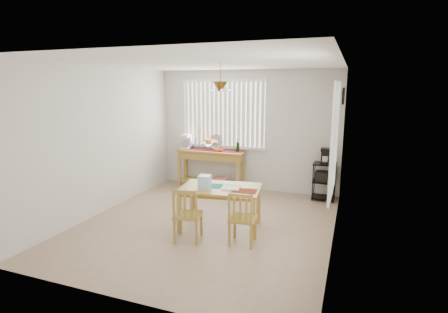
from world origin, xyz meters
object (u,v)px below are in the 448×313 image
at_px(dining_table, 220,192).
at_px(chair_right, 242,219).
at_px(wire_cart, 324,178).
at_px(cart_items, 326,156).
at_px(sideboard, 211,160).
at_px(chair_left, 187,215).

relative_size(dining_table, chair_right, 1.70).
bearing_deg(wire_cart, dining_table, -125.30).
bearing_deg(wire_cart, cart_items, 90.00).
distance_m(sideboard, cart_items, 2.46).
bearing_deg(sideboard, chair_right, -58.93).
xyz_separation_m(cart_items, chair_left, (-1.71, -2.70, -0.49)).
xyz_separation_m(wire_cart, chair_left, (-1.71, -2.69, -0.05)).
distance_m(sideboard, chair_left, 2.82).
height_order(dining_table, chair_left, chair_left).
bearing_deg(chair_right, wire_cart, 69.87).
height_order(chair_left, chair_right, chair_left).
distance_m(sideboard, dining_table, 2.29).
relative_size(wire_cart, dining_table, 0.56).
bearing_deg(chair_right, chair_left, -167.56).
distance_m(wire_cart, dining_table, 2.50).
height_order(cart_items, chair_right, cart_items).
bearing_deg(dining_table, sideboard, 116.18).
relative_size(dining_table, chair_left, 1.65).
relative_size(sideboard, chair_right, 1.90).
height_order(dining_table, chair_right, chair_right).
bearing_deg(cart_items, chair_left, -122.33).
bearing_deg(chair_left, sideboard, 105.32).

